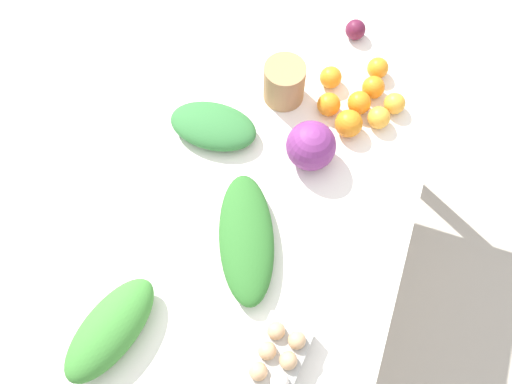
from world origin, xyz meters
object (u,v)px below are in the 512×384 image
egg_carton (273,368)px  beet_root (355,30)px  orange_5 (379,118)px  cabbage_purple (311,146)px  orange_2 (331,77)px  greens_bunch_beet_tops (213,126)px  orange_7 (349,123)px  orange_3 (329,104)px  orange_4 (395,103)px  greens_bunch_dandelion (110,329)px  orange_6 (373,87)px  orange_1 (359,103)px  greens_bunch_scallion (246,238)px  orange_0 (378,68)px  paper_bag (284,83)px

egg_carton → beet_root: bearing=-170.2°
egg_carton → orange_5: 0.78m
cabbage_purple → orange_2: bearing=2.9°
greens_bunch_beet_tops → orange_7: bearing=-70.5°
orange_3 → orange_4: bearing=-69.6°
greens_bunch_dandelion → orange_4: 1.02m
orange_6 → orange_7: 0.16m
orange_7 → orange_1: bearing=-7.4°
greens_bunch_beet_tops → greens_bunch_scallion: 0.36m
greens_bunch_dandelion → beet_root: size_ratio=4.58×
greens_bunch_scallion → orange_3: size_ratio=5.29×
cabbage_purple → orange_6: bearing=-23.0°
orange_2 → orange_4: (-0.03, -0.21, -0.00)m
greens_bunch_beet_tops → orange_0: size_ratio=3.94×
paper_bag → greens_bunch_beet_tops: paper_bag is taller
greens_bunch_scallion → orange_2: size_ratio=5.53×
greens_bunch_beet_tops → orange_6: size_ratio=3.76×
orange_4 → orange_7: bearing=136.7°
orange_0 → greens_bunch_scallion: bearing=163.3°
orange_3 → orange_4: size_ratio=1.10×
greens_bunch_beet_tops → beet_root: (0.49, -0.30, -0.00)m
greens_bunch_beet_tops → orange_4: 0.54m
orange_1 → cabbage_purple: bearing=156.4°
greens_bunch_beet_tops → orange_5: size_ratio=3.87×
greens_bunch_scallion → orange_4: size_ratio=5.80×
orange_2 → orange_0: bearing=-57.6°
orange_1 → orange_5: size_ratio=1.05×
orange_4 → greens_bunch_scallion: bearing=153.3°
egg_carton → greens_bunch_beet_tops: size_ratio=0.99×
greens_bunch_dandelion → orange_0: bearing=-23.5°
egg_carton → orange_4: (0.84, -0.11, -0.01)m
greens_bunch_beet_tops → beet_root: greens_bunch_beet_tops is taller
greens_bunch_scallion → orange_7: size_ratio=4.57×
orange_2 → orange_1: bearing=-121.0°
greens_bunch_beet_tops → greens_bunch_dandelion: bearing=177.5°
egg_carton → orange_1: size_ratio=3.62×
orange_4 → orange_5: 0.07m
orange_1 → orange_6: (0.07, -0.03, -0.00)m
orange_5 → greens_bunch_dandelion: bearing=149.7°
orange_3 → orange_4: 0.20m
orange_2 → orange_4: bearing=-98.2°
orange_1 → orange_5: orange_1 is taller
egg_carton → orange_3: (0.78, 0.08, -0.01)m
egg_carton → orange_5: egg_carton is taller
greens_bunch_beet_tops → orange_3: (0.18, -0.30, 0.00)m
paper_bag → cabbage_purple: bearing=-143.5°
orange_3 → egg_carton: bearing=-174.3°
cabbage_purple → orange_0: cabbage_purple is taller
egg_carton → greens_bunch_scallion: size_ratio=0.68×
greens_bunch_dandelion → greens_bunch_scallion: bearing=-35.0°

